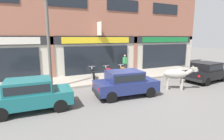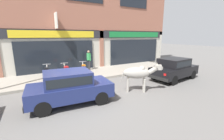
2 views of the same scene
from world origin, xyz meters
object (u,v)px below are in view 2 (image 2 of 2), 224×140
Objects in this scene: cow at (138,73)px; car_1 at (70,86)px; motorcycle_2 at (84,69)px; motorcycle_1 at (67,71)px; motorcycle_0 at (46,73)px; pedestrian at (89,58)px; car_2 at (174,68)px.

cow reaches higher than car_1.
motorcycle_1 is at bearing 179.03° from motorcycle_2.
pedestrian is at bearing 17.48° from motorcycle_0.
car_2 is at bearing -36.74° from motorcycle_2.
car_1 is 7.12m from car_2.
pedestrian reaches higher than motorcycle_1.
car_1 is 4.22m from motorcycle_0.
car_2 is 6.55m from pedestrian.
cow is 3.64m from car_2.
motorcycle_1 is at bearing 78.21° from car_1.
cow reaches higher than motorcycle_0.
cow is at bearing -71.43° from motorcycle_2.
car_2 is 2.33× the size of pedestrian.
pedestrian is (3.42, 1.08, 0.60)m from motorcycle_0.
pedestrian is at bearing 95.84° from cow.
motorcycle_2 is at bearing -124.64° from pedestrian.
car_2 reaches higher than motorcycle_1.
car_2 is at bearing -50.47° from pedestrian.
motorcycle_0 is at bearing 131.35° from cow.
pedestrian is (-4.16, 5.04, 0.33)m from car_2.
pedestrian reaches higher than cow.
motorcycle_2 is (-5.04, 3.77, -0.27)m from car_2.
motorcycle_0 is (-0.46, 4.19, -0.27)m from car_1.
motorcycle_0 is at bearing 172.10° from motorcycle_1.
car_1 is at bearing -117.46° from motorcycle_2.
motorcycle_1 is (0.84, 4.01, -0.27)m from car_1.
motorcycle_0 is (-7.58, 3.97, -0.27)m from car_2.
cow is 1.05× the size of motorcycle_0.
pedestrian is at bearing 55.36° from motorcycle_2.
car_2 reaches higher than motorcycle_2.
motorcycle_0 is 0.99× the size of motorcycle_2.
car_2 is at bearing 1.79° from car_1.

